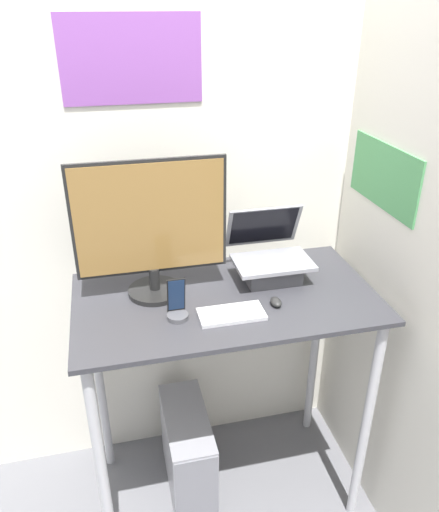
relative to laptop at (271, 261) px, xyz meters
name	(u,v)px	position (x,y,z in m)	size (l,w,h in m)	color
wall_back	(204,208)	(-0.21, 0.30, 0.14)	(6.00, 0.06, 2.60)	silver
wall_side_right	(439,267)	(0.46, -0.42, 0.14)	(0.06, 6.00, 2.60)	silver
desk	(226,335)	(-0.21, -0.10, -0.27)	(1.18, 0.64, 1.09)	#333338
laptop	(271,261)	(0.00, 0.00, 0.00)	(0.31, 0.28, 0.28)	#4C4C51
monitor	(151,231)	(-0.48, -0.01, 0.19)	(0.57, 0.21, 0.54)	black
keyboard	(231,314)	(-0.23, -0.24, -0.07)	(0.24, 0.12, 0.02)	silver
mouse	(276,302)	(-0.05, -0.21, -0.06)	(0.04, 0.07, 0.03)	#262626
cell_phone	(177,307)	(-0.42, -0.21, -0.03)	(0.08, 0.08, 0.17)	#4C4C51
computer_tower	(188,452)	(-0.38, -0.06, -0.94)	(0.19, 0.48, 0.44)	gray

